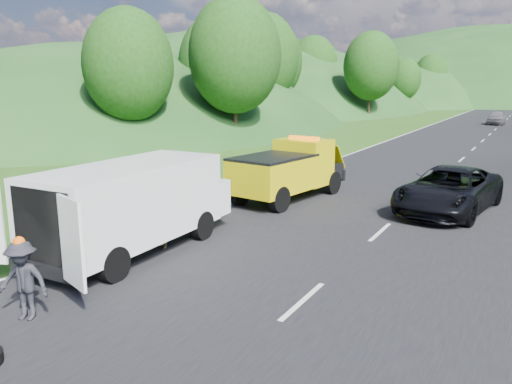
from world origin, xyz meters
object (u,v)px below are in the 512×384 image
Objects in this scene: child at (163,248)px; passing_suv at (447,212)px; tow_truck at (289,170)px; worker at (27,319)px; woman at (185,230)px; white_van at (134,203)px; suitcase at (99,221)px.

child is 10.78m from passing_suv.
tow_truck is at bearing 110.99° from child.
worker is (0.53, -4.86, 0.00)m from child.
passing_suv is at bearing -57.42° from woman.
tow_truck is 8.17m from white_van.
tow_truck is 7.94m from suitcase.
white_van is at bearing -88.29° from tow_truck.
woman reaches higher than suitcase.
woman is at bearing 80.17° from worker.
white_van is 4.36× the size of worker.
worker reaches higher than child.
woman is 0.27× the size of passing_suv.
passing_suv is (7.08, 6.79, 0.00)m from woman.
child is at bearing 49.10° from white_van.
worker is 2.87× the size of suitcase.
child is at bearing -85.22° from tow_truck.
white_van is 11.61m from passing_suv.
child is at bearing 76.91° from worker.
passing_suv is at bearing 51.01° from white_van.
passing_suv is (6.50, 8.60, 0.00)m from child.
worker is at bearing -56.02° from suitcase.
child is (0.58, -1.81, 0.00)m from woman.
white_van is 2.79m from woman.
white_van reaches higher than suitcase.
woman reaches higher than child.
white_van is 12.55× the size of suitcase.
woman is (-0.99, -5.73, -1.23)m from tow_truck.
worker is at bearing -78.68° from white_van.
tow_truck is 12.46m from worker.
white_van reaches higher than passing_suv.
child is at bearing -173.37° from woman.
tow_truck is at bearing -162.23° from passing_suv.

